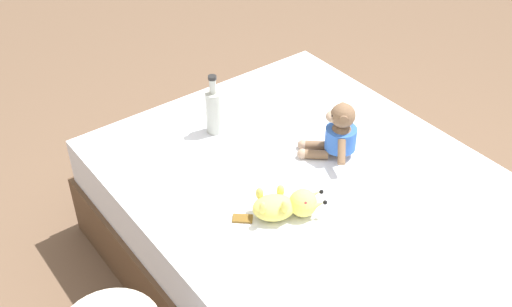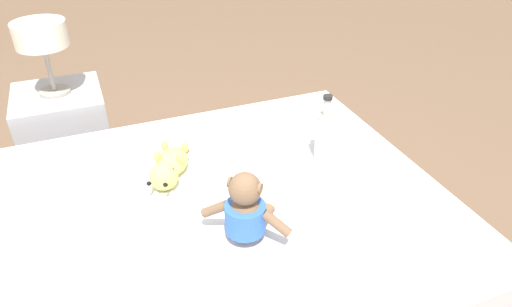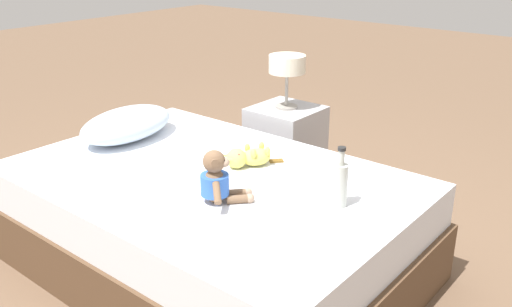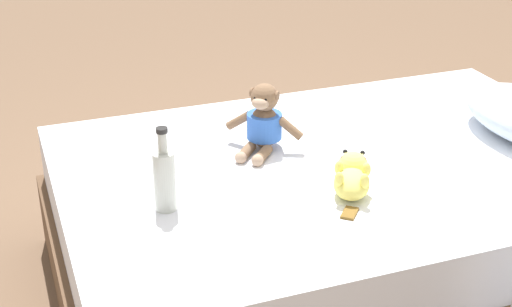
% 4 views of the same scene
% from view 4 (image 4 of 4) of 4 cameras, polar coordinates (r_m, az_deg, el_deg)
% --- Properties ---
extents(ground_plane, '(16.00, 16.00, 0.00)m').
position_cam_4_polar(ground_plane, '(2.80, 6.24, -9.70)').
color(ground_plane, brown).
extents(bed, '(1.32, 1.96, 0.50)m').
position_cam_4_polar(bed, '(2.66, 6.49, -5.37)').
color(bed, brown).
rests_on(bed, ground_plane).
extents(plush_monkey, '(0.26, 0.26, 0.24)m').
position_cam_4_polar(plush_monkey, '(2.57, 0.56, 2.37)').
color(plush_monkey, brown).
rests_on(plush_monkey, bed).
extents(plush_yellow_creature, '(0.31, 0.21, 0.10)m').
position_cam_4_polar(plush_yellow_creature, '(2.33, 7.36, -1.72)').
color(plush_yellow_creature, '#EAE066').
rests_on(plush_yellow_creature, bed).
extents(glass_bottle, '(0.07, 0.07, 0.26)m').
position_cam_4_polar(glass_bottle, '(2.20, -7.00, -1.88)').
color(glass_bottle, '#B7BCB2').
rests_on(glass_bottle, bed).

